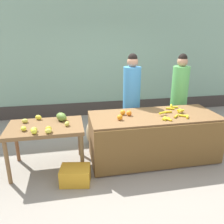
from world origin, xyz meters
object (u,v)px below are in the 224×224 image
(vendor_woman_blue_shirt, at_px, (131,100))
(vendor_woman_green_shirt, at_px, (179,97))
(produce_sack, at_px, (94,132))
(produce_crate, at_px, (75,175))

(vendor_woman_blue_shirt, bearing_deg, vendor_woman_green_shirt, 2.74)
(vendor_woman_green_shirt, relative_size, produce_sack, 3.25)
(vendor_woman_blue_shirt, xyz_separation_m, produce_crate, (-1.20, -1.21, -0.79))
(produce_crate, bearing_deg, vendor_woman_blue_shirt, 45.30)
(vendor_woman_blue_shirt, height_order, vendor_woman_green_shirt, vendor_woman_blue_shirt)
(vendor_woman_green_shirt, bearing_deg, vendor_woman_blue_shirt, -177.26)
(vendor_woman_blue_shirt, height_order, produce_crate, vendor_woman_blue_shirt)
(vendor_woman_blue_shirt, relative_size, produce_crate, 4.12)
(vendor_woman_green_shirt, xyz_separation_m, produce_crate, (-2.25, -1.26, -0.77))
(vendor_woman_blue_shirt, bearing_deg, produce_crate, -134.70)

